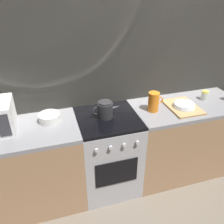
{
  "coord_description": "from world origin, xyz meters",
  "views": [
    {
      "loc": [
        -0.52,
        -1.87,
        2.07
      ],
      "look_at": [
        0.04,
        0.0,
        0.95
      ],
      "focal_mm": 37.38,
      "sensor_mm": 36.0,
      "label": 1
    }
  ],
  "objects_px": {
    "dish_pile": "(183,106)",
    "spice_jar": "(205,95)",
    "mixing_bowl": "(50,118)",
    "pitcher": "(154,102)",
    "kettle": "(105,110)",
    "stove_unit": "(108,153)"
  },
  "relations": [
    {
      "from": "mixing_bowl",
      "to": "stove_unit",
      "type": "bearing_deg",
      "value": -8.81
    },
    {
      "from": "kettle",
      "to": "pitcher",
      "type": "bearing_deg",
      "value": -2.05
    },
    {
      "from": "kettle",
      "to": "mixing_bowl",
      "type": "height_order",
      "value": "kettle"
    },
    {
      "from": "stove_unit",
      "to": "pitcher",
      "type": "distance_m",
      "value": 0.73
    },
    {
      "from": "kettle",
      "to": "dish_pile",
      "type": "relative_size",
      "value": 0.71
    },
    {
      "from": "pitcher",
      "to": "kettle",
      "type": "bearing_deg",
      "value": 177.95
    },
    {
      "from": "stove_unit",
      "to": "kettle",
      "type": "bearing_deg",
      "value": 146.74
    },
    {
      "from": "stove_unit",
      "to": "spice_jar",
      "type": "xyz_separation_m",
      "value": [
        1.13,
        0.06,
        0.5
      ]
    },
    {
      "from": "stove_unit",
      "to": "kettle",
      "type": "relative_size",
      "value": 3.16
    },
    {
      "from": "stove_unit",
      "to": "spice_jar",
      "type": "relative_size",
      "value": 8.57
    },
    {
      "from": "stove_unit",
      "to": "spice_jar",
      "type": "height_order",
      "value": "spice_jar"
    },
    {
      "from": "kettle",
      "to": "pitcher",
      "type": "distance_m",
      "value": 0.5
    },
    {
      "from": "kettle",
      "to": "spice_jar",
      "type": "height_order",
      "value": "kettle"
    },
    {
      "from": "kettle",
      "to": "dish_pile",
      "type": "bearing_deg",
      "value": -4.52
    },
    {
      "from": "mixing_bowl",
      "to": "spice_jar",
      "type": "distance_m",
      "value": 1.68
    },
    {
      "from": "stove_unit",
      "to": "pitcher",
      "type": "relative_size",
      "value": 4.5
    },
    {
      "from": "mixing_bowl",
      "to": "dish_pile",
      "type": "bearing_deg",
      "value": -5.78
    },
    {
      "from": "kettle",
      "to": "spice_jar",
      "type": "bearing_deg",
      "value": 2.16
    },
    {
      "from": "dish_pile",
      "to": "spice_jar",
      "type": "bearing_deg",
      "value": 18.16
    },
    {
      "from": "kettle",
      "to": "dish_pile",
      "type": "distance_m",
      "value": 0.83
    },
    {
      "from": "stove_unit",
      "to": "kettle",
      "type": "distance_m",
      "value": 0.53
    },
    {
      "from": "pitcher",
      "to": "dish_pile",
      "type": "distance_m",
      "value": 0.33
    }
  ]
}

